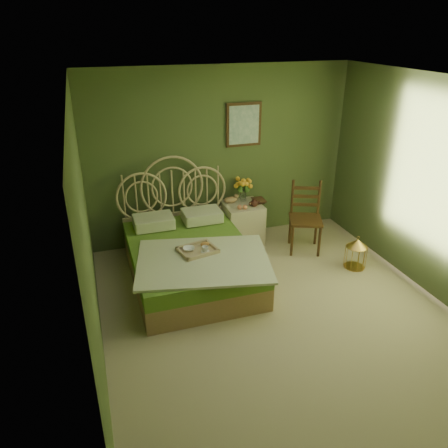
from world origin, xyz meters
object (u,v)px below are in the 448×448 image
object	(u,v)px
chair	(303,213)
birdcage	(356,254)
nightstand	(242,219)
bed	(190,257)

from	to	relation	value
chair	birdcage	world-z (taller)	chair
nightstand	birdcage	world-z (taller)	nightstand
bed	chair	world-z (taller)	bed
bed	nightstand	size ratio (longest dim) A/B	2.16
bed	nightstand	xyz separation A→B (m)	(1.04, 0.81, 0.06)
birdcage	chair	bearing A→B (deg)	119.60
bed	chair	size ratio (longest dim) A/B	2.19
birdcage	bed	bearing A→B (deg)	168.50
nightstand	birdcage	xyz separation A→B (m)	(1.21, -1.26, -0.16)
bed	chair	distance (m)	1.85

